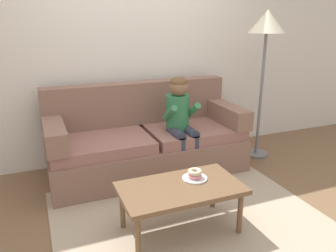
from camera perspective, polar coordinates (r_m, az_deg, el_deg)
The scene contains 10 objects.
ground at distance 3.28m, azimuth 1.65°, elevation -13.33°, with size 10.00×10.00×0.00m, color brown.
wall_back at distance 4.14m, azimuth -6.26°, elevation 13.62°, with size 8.00×0.10×2.80m, color silver.
area_rug at distance 3.09m, azimuth 3.60°, elevation -15.43°, with size 2.31×1.90×0.01m, color tan.
couch at distance 3.84m, azimuth -3.74°, elevation -2.70°, with size 2.17×0.90×0.99m.
coffee_table at distance 2.75m, azimuth 2.17°, elevation -11.02°, with size 0.99×0.55×0.42m.
person_child at distance 3.67m, azimuth 2.12°, elevation 1.56°, with size 0.34×0.58×1.10m.
plate at distance 2.84m, azimuth 4.57°, elevation -8.86°, with size 0.21×0.21×0.01m, color white.
donut at distance 2.83m, azimuth 4.59°, elevation -8.41°, with size 0.12×0.12×0.04m, color pink.
donut_second at distance 2.81m, azimuth 4.60°, elevation -7.75°, with size 0.12×0.12×0.04m, color beige.
floor_lamp at distance 4.21m, azimuth 16.41°, elevation 15.08°, with size 0.42×0.42×1.80m.
Camera 1 is at (-1.15, -2.56, 1.70)m, focal length 35.79 mm.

